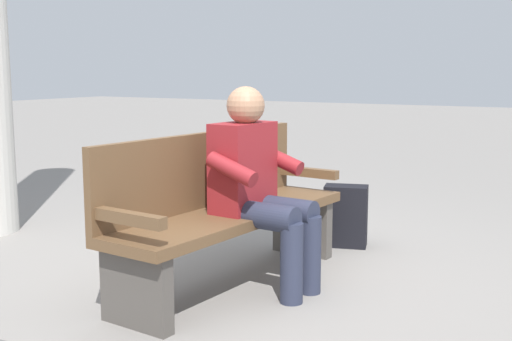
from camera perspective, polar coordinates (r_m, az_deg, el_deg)
The scene contains 4 objects.
ground_plane at distance 3.98m, azimuth -2.02°, elevation -9.88°, with size 40.00×40.00×0.00m, color gray.
bench_near at distance 3.90m, azimuth -2.89°, elevation -3.27°, with size 1.83×0.62×0.90m.
person_seated at distance 3.76m, azimuth 0.23°, elevation -1.08°, with size 0.59×0.60×1.18m.
backpack at distance 4.81m, azimuth 7.82°, elevation -3.97°, with size 0.29×0.35×0.44m.
Camera 1 is at (3.18, 2.01, 1.28)m, focal length 45.94 mm.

